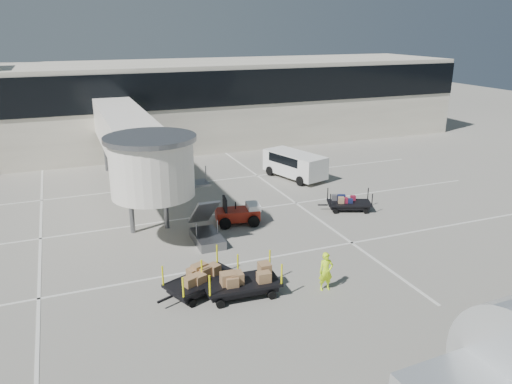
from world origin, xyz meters
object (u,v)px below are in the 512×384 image
box_cart_far (242,283)px  minivan (293,163)px  ground_worker (326,271)px  baggage_tug (239,214)px  box_cart_near (199,280)px  suitcase_cart (349,203)px

box_cart_far → minivan: (10.04, 15.51, 0.60)m
ground_worker → minivan: (6.33, 16.44, 0.29)m
baggage_tug → box_cart_near: baggage_tug is taller
suitcase_cart → ground_worker: ground_worker is taller
box_cart_far → ground_worker: ground_worker is taller
suitcase_cart → minivan: bearing=113.1°
baggage_tug → ground_worker: ground_worker is taller
box_cart_far → baggage_tug: bearing=74.2°
suitcase_cart → baggage_tug: bearing=-162.0°
baggage_tug → minivan: bearing=55.5°
box_cart_near → ground_worker: size_ratio=2.20×
box_cart_near → minivan: minivan is taller
box_cart_near → ground_worker: ground_worker is taller
ground_worker → minivan: size_ratio=0.32×
box_cart_near → minivan: (11.71, 14.59, 0.59)m
suitcase_cart → box_cart_near: (-11.89, -6.61, 0.14)m
suitcase_cart → ground_worker: size_ratio=1.88×
ground_worker → suitcase_cart: bearing=60.3°
ground_worker → minivan: bearing=76.9°
box_cart_far → ground_worker: size_ratio=2.29×
baggage_tug → suitcase_cart: (7.46, -0.50, -0.16)m
suitcase_cart → box_cart_far: (-10.23, -7.53, 0.13)m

